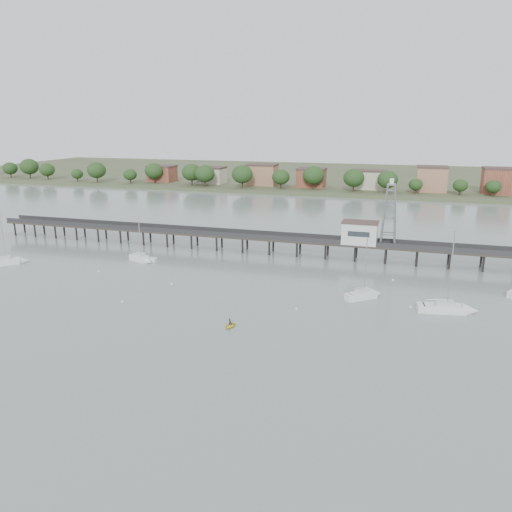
{
  "coord_description": "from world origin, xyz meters",
  "views": [
    {
      "loc": [
        35.08,
        -56.72,
        31.84
      ],
      "look_at": [
        4.97,
        42.0,
        4.0
      ],
      "focal_mm": 35.0,
      "sensor_mm": 36.0,
      "label": 1
    }
  ],
  "objects_px": {
    "lattice_tower": "(389,215)",
    "sailboat_d": "(454,309)",
    "sailboat_a": "(11,261)",
    "yellow_dinghy": "(230,327)",
    "sailboat_b": "(143,259)",
    "sailboat_c": "(367,295)",
    "pier": "(258,237)",
    "white_tender": "(149,259)"
  },
  "relations": [
    {
      "from": "lattice_tower",
      "to": "sailboat_d",
      "type": "relative_size",
      "value": 1.01
    },
    {
      "from": "lattice_tower",
      "to": "sailboat_a",
      "type": "relative_size",
      "value": 1.08
    },
    {
      "from": "sailboat_a",
      "to": "sailboat_d",
      "type": "bearing_deg",
      "value": -44.04
    },
    {
      "from": "sailboat_a",
      "to": "yellow_dinghy",
      "type": "relative_size",
      "value": 5.5
    },
    {
      "from": "sailboat_b",
      "to": "sailboat_c",
      "type": "height_order",
      "value": "sailboat_c"
    },
    {
      "from": "yellow_dinghy",
      "to": "lattice_tower",
      "type": "bearing_deg",
      "value": 72.12
    },
    {
      "from": "lattice_tower",
      "to": "sailboat_a",
      "type": "distance_m",
      "value": 87.98
    },
    {
      "from": "sailboat_d",
      "to": "sailboat_a",
      "type": "bearing_deg",
      "value": 169.0
    },
    {
      "from": "sailboat_c",
      "to": "yellow_dinghy",
      "type": "height_order",
      "value": "sailboat_c"
    },
    {
      "from": "pier",
      "to": "sailboat_b",
      "type": "relative_size",
      "value": 13.38
    },
    {
      "from": "pier",
      "to": "sailboat_b",
      "type": "xyz_separation_m",
      "value": [
        -23.33,
        -16.62,
        -3.14
      ]
    },
    {
      "from": "sailboat_d",
      "to": "white_tender",
      "type": "bearing_deg",
      "value": 158.51
    },
    {
      "from": "sailboat_b",
      "to": "sailboat_c",
      "type": "bearing_deg",
      "value": 12.0
    },
    {
      "from": "pier",
      "to": "yellow_dinghy",
      "type": "distance_m",
      "value": 48.03
    },
    {
      "from": "sailboat_b",
      "to": "sailboat_c",
      "type": "distance_m",
      "value": 53.51
    },
    {
      "from": "lattice_tower",
      "to": "sailboat_a",
      "type": "bearing_deg",
      "value": -161.88
    },
    {
      "from": "sailboat_d",
      "to": "pier",
      "type": "bearing_deg",
      "value": 136.6
    },
    {
      "from": "lattice_tower",
      "to": "sailboat_d",
      "type": "xyz_separation_m",
      "value": [
        12.69,
        -29.74,
        -10.47
      ]
    },
    {
      "from": "sailboat_b",
      "to": "yellow_dinghy",
      "type": "height_order",
      "value": "sailboat_b"
    },
    {
      "from": "sailboat_b",
      "to": "sailboat_a",
      "type": "relative_size",
      "value": 0.78
    },
    {
      "from": "lattice_tower",
      "to": "white_tender",
      "type": "height_order",
      "value": "lattice_tower"
    },
    {
      "from": "pier",
      "to": "sailboat_d",
      "type": "relative_size",
      "value": 9.8
    },
    {
      "from": "white_tender",
      "to": "yellow_dinghy",
      "type": "relative_size",
      "value": 1.4
    },
    {
      "from": "sailboat_c",
      "to": "yellow_dinghy",
      "type": "bearing_deg",
      "value": -175.3
    },
    {
      "from": "sailboat_d",
      "to": "yellow_dinghy",
      "type": "xyz_separation_m",
      "value": [
        -34.77,
        -17.2,
        -0.63
      ]
    },
    {
      "from": "lattice_tower",
      "to": "sailboat_c",
      "type": "bearing_deg",
      "value": -94.85
    },
    {
      "from": "pier",
      "to": "lattice_tower",
      "type": "xyz_separation_m",
      "value": [
        31.5,
        0.0,
        7.31
      ]
    },
    {
      "from": "sailboat_d",
      "to": "sailboat_c",
      "type": "bearing_deg",
      "value": 158.54
    },
    {
      "from": "sailboat_d",
      "to": "yellow_dinghy",
      "type": "height_order",
      "value": "sailboat_d"
    },
    {
      "from": "pier",
      "to": "sailboat_c",
      "type": "bearing_deg",
      "value": -42.24
    },
    {
      "from": "lattice_tower",
      "to": "sailboat_b",
      "type": "relative_size",
      "value": 1.38
    },
    {
      "from": "pier",
      "to": "sailboat_d",
      "type": "bearing_deg",
      "value": -33.93
    },
    {
      "from": "sailboat_b",
      "to": "sailboat_a",
      "type": "bearing_deg",
      "value": -136.8
    },
    {
      "from": "sailboat_c",
      "to": "sailboat_b",
      "type": "bearing_deg",
      "value": 128.2
    },
    {
      "from": "sailboat_c",
      "to": "sailboat_d",
      "type": "relative_size",
      "value": 0.79
    },
    {
      "from": "sailboat_b",
      "to": "sailboat_a",
      "type": "xyz_separation_m",
      "value": [
        -28.19,
        -10.54,
        -0.02
      ]
    },
    {
      "from": "lattice_tower",
      "to": "sailboat_b",
      "type": "height_order",
      "value": "lattice_tower"
    },
    {
      "from": "lattice_tower",
      "to": "white_tender",
      "type": "xyz_separation_m",
      "value": [
        -53.84,
        -15.56,
        -10.66
      ]
    },
    {
      "from": "sailboat_b",
      "to": "yellow_dinghy",
      "type": "relative_size",
      "value": 4.31
    },
    {
      "from": "pier",
      "to": "sailboat_a",
      "type": "xyz_separation_m",
      "value": [
        -51.53,
        -27.16,
        -3.16
      ]
    },
    {
      "from": "lattice_tower",
      "to": "sailboat_a",
      "type": "height_order",
      "value": "lattice_tower"
    },
    {
      "from": "sailboat_a",
      "to": "white_tender",
      "type": "distance_m",
      "value": 31.41
    }
  ]
}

